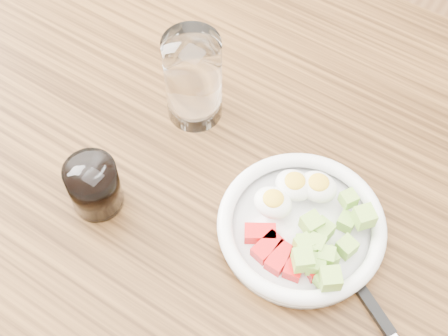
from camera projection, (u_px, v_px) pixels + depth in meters
The scene contains 5 objects.
dining_table at pixel (226, 225), 0.89m from camera, with size 1.50×0.90×0.77m.
bowl at pixel (302, 225), 0.76m from camera, with size 0.21×0.21×0.05m.
fork at pixel (381, 320), 0.71m from camera, with size 0.18×0.11×0.01m.
water_glass at pixel (193, 79), 0.82m from camera, with size 0.08×0.08×0.14m, color white.
coffee_glass at pixel (94, 186), 0.77m from camera, with size 0.06×0.06×0.07m.
Camera 1 is at (0.22, -0.34, 1.46)m, focal length 50.00 mm.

